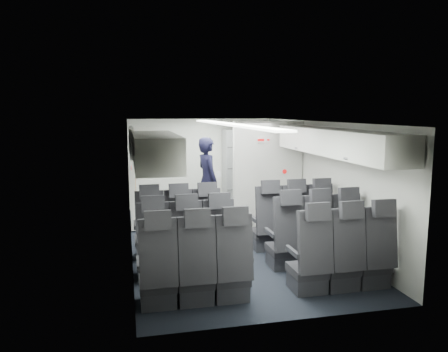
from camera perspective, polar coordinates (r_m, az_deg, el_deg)
name	(u,v)px	position (r m, az deg, el deg)	size (l,w,h in m)	color
cabin_shell	(229,181)	(7.64, 0.66, -0.63)	(3.41, 6.01, 2.16)	black
seat_row_front	(236,229)	(7.28, 1.63, -6.88)	(3.33, 0.56, 1.24)	#262629
seat_row_mid	(252,245)	(6.45, 3.62, -8.95)	(3.33, 0.56, 1.24)	#262629
seat_row_rear	(272,266)	(5.64, 6.24, -11.59)	(3.33, 0.56, 1.24)	#262629
overhead_bin_left_rear	(155,151)	(5.37, -9.00, 3.31)	(0.53, 1.80, 0.40)	white
overhead_bin_left_front_open	(145,149)	(7.12, -10.25, 3.54)	(0.64, 1.70, 0.72)	#9E9E93
overhead_bin_right_rear	(364,146)	(6.21, 17.78, 3.70)	(0.53, 1.80, 0.40)	white
overhead_bin_right_front	(311,138)	(7.77, 11.24, 4.83)	(0.53, 1.70, 0.40)	white
bulkhead_partition	(268,175)	(8.67, 5.75, 0.11)	(1.40, 0.15, 2.13)	silver
galley_unit	(241,169)	(10.50, 2.28, 0.92)	(0.85, 0.52, 1.90)	#939399
boarding_door	(132,180)	(9.00, -11.88, -0.51)	(0.12, 1.27, 1.86)	silver
flight_attendant	(207,180)	(9.11, -2.17, -0.56)	(0.66, 0.43, 1.80)	black
carry_on_bag	(148,146)	(7.16, -9.92, 3.90)	(0.39, 0.27, 0.24)	black
papers	(217,175)	(9.08, -0.94, 0.16)	(0.18, 0.02, 0.13)	white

